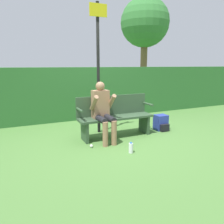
# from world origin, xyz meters

# --- Properties ---
(ground_plane) EXTENTS (40.00, 40.00, 0.00)m
(ground_plane) POSITION_xyz_m (0.00, 0.00, 0.00)
(ground_plane) COLOR #4C7A38
(hedge_back) EXTENTS (12.00, 0.53, 1.52)m
(hedge_back) POSITION_xyz_m (0.00, 2.06, 0.76)
(hedge_back) COLOR #2D662D
(hedge_back) RESTS_ON ground
(park_bench) EXTENTS (1.71, 0.43, 0.92)m
(park_bench) POSITION_xyz_m (0.00, 0.06, 0.48)
(park_bench) COLOR #334C33
(park_bench) RESTS_ON ground
(person_seated) EXTENTS (0.48, 0.66, 1.25)m
(person_seated) POSITION_xyz_m (-0.36, -0.08, 0.68)
(person_seated) COLOR #997051
(person_seated) RESTS_ON ground
(backpack) EXTENTS (0.30, 0.34, 0.38)m
(backpack) POSITION_xyz_m (1.24, 0.01, 0.18)
(backpack) COLOR #283893
(backpack) RESTS_ON ground
(water_bottle) EXTENTS (0.08, 0.08, 0.21)m
(water_bottle) POSITION_xyz_m (-0.15, -0.95, 0.10)
(water_bottle) COLOR white
(water_bottle) RESTS_ON ground
(signpost) EXTENTS (0.40, 0.09, 2.92)m
(signpost) POSITION_xyz_m (-0.23, 0.48, 1.66)
(signpost) COLOR black
(signpost) RESTS_ON ground
(tree) EXTENTS (2.42, 2.42, 4.86)m
(tree) POSITION_xyz_m (4.23, 5.57, 3.60)
(tree) COLOR brown
(tree) RESTS_ON ground
(litter_crumple) EXTENTS (0.06, 0.06, 0.06)m
(litter_crumple) POSITION_xyz_m (-0.73, -0.39, 0.03)
(litter_crumple) COLOR silver
(litter_crumple) RESTS_ON ground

